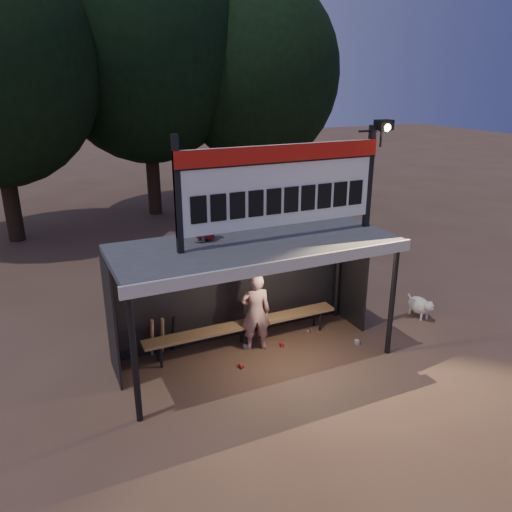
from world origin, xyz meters
The scene contains 12 objects.
ground centered at (0.00, 0.00, 0.00)m, with size 80.00×80.00×0.00m, color #513728.
player centered at (0.16, 0.33, 0.79)m, with size 0.57×0.38×1.57m, color silver.
child_a centered at (-0.85, 0.42, 2.77)m, with size 0.43×0.34×0.89m, color slate.
child_b centered at (-0.74, 0.48, 2.76)m, with size 0.43×0.28×0.88m, color #AC1A1F.
dugout_shelter centered at (0.00, 0.24, 1.85)m, with size 5.10×2.08×2.32m.
scoreboard_assembly centered at (0.56, -0.01, 3.32)m, with size 4.10×0.27×1.99m.
bench centered at (0.00, 0.55, 0.43)m, with size 4.00×0.35×0.48m.
tree_mid centered at (1.00, 11.50, 6.17)m, with size 7.22×7.22×10.36m.
tree_right centered at (5.00, 10.50, 5.19)m, with size 6.08×6.08×8.72m.
dog centered at (4.04, 0.03, 0.28)m, with size 0.36×0.81×0.49m.
bats centered at (-1.56, 0.82, 0.43)m, with size 0.48×0.33×0.84m.
litter centered at (0.77, 0.10, 0.04)m, with size 2.54×0.97×0.08m.
Camera 1 is at (-3.49, -7.51, 5.01)m, focal length 35.00 mm.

